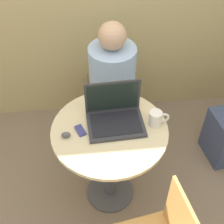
{
  "coord_description": "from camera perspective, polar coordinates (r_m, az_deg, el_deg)",
  "views": [
    {
      "loc": [
        -0.12,
        -1.31,
        2.21
      ],
      "look_at": [
        0.02,
        0.05,
        0.85
      ],
      "focal_mm": 50.0,
      "sensor_mm": 36.0,
      "label": 1
    }
  ],
  "objects": [
    {
      "name": "coffee_cup",
      "position": [
        1.97,
        8.08,
        -1.13
      ],
      "size": [
        0.13,
        0.08,
        0.1
      ],
      "color": "white",
      "rests_on": "round_table"
    },
    {
      "name": "cell_phone",
      "position": [
        1.95,
        -5.81,
        -3.42
      ],
      "size": [
        0.08,
        0.1,
        0.02
      ],
      "color": "navy",
      "rests_on": "round_table"
    },
    {
      "name": "laptop",
      "position": [
        1.97,
        0.49,
        -0.6
      ],
      "size": [
        0.37,
        0.28,
        0.25
      ],
      "color": "#2D2D33",
      "rests_on": "round_table"
    },
    {
      "name": "person_seated",
      "position": [
        2.62,
        -0.17,
        3.56
      ],
      "size": [
        0.37,
        0.56,
        1.16
      ],
      "color": "brown",
      "rests_on": "ground_plane"
    },
    {
      "name": "computer_mouse",
      "position": [
        1.92,
        -8.41,
        -4.16
      ],
      "size": [
        0.06,
        0.04,
        0.04
      ],
      "color": "#4C4C51",
      "rests_on": "round_table"
    },
    {
      "name": "round_table",
      "position": [
        2.1,
        -0.43,
        -6.4
      ],
      "size": [
        0.74,
        0.74,
        0.75
      ],
      "color": "#4C4C51",
      "rests_on": "ground_plane"
    },
    {
      "name": "ground_plane",
      "position": [
        2.57,
        -0.36,
        -14.43
      ],
      "size": [
        12.0,
        12.0,
        0.0
      ],
      "primitive_type": "plane",
      "color": "#7F6B56"
    }
  ]
}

